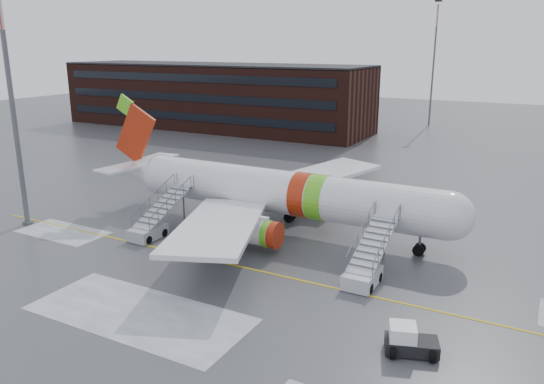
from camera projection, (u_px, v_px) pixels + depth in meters
The scene contains 8 objects.
ground at pixel (299, 273), 38.10m from camera, with size 260.00×260.00×0.00m, color #494C4F.
airliner at pixel (273, 192), 46.49m from camera, with size 35.03×32.97×11.18m.
airstair_fwd at pixel (366, 267), 36.64m from camera, with size 2.05×7.70×3.48m.
airstair_aft at pixel (153, 224), 45.32m from camera, with size 2.05×7.70×3.48m.
pushback_tug at pixel (408, 341), 28.14m from camera, with size 3.12×2.72×1.59m.
light_mast_near at pixel (12, 100), 45.53m from camera, with size 1.20×1.20×21.58m.
terminal_building at pixel (213, 96), 103.62m from camera, with size 62.00×16.11×12.30m.
light_mast_far_n at pixel (434, 55), 104.13m from camera, with size 1.20×1.20×24.25m.
Camera 1 is at (15.01, -31.81, 15.91)m, focal length 35.00 mm.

